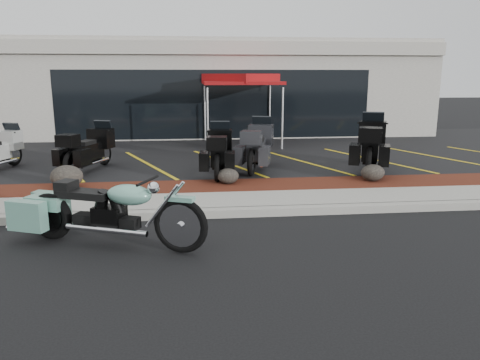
{
  "coord_description": "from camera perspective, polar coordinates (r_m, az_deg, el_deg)",
  "views": [
    {
      "loc": [
        -1.04,
        -7.54,
        2.62
      ],
      "look_at": [
        -0.08,
        1.2,
        0.63
      ],
      "focal_mm": 35.0,
      "sensor_mm": 36.0,
      "label": 1
    }
  ],
  "objects": [
    {
      "name": "touring_white",
      "position": [
        14.31,
        -25.96,
        3.93
      ],
      "size": [
        1.42,
        2.19,
        1.19
      ],
      "primitive_type": null,
      "rotation": [
        0.0,
        0.0,
        1.23
      ],
      "color": "#B7B8B3",
      "rests_on": "upper_lot"
    },
    {
      "name": "curb",
      "position": [
        8.88,
        0.73,
        -3.91
      ],
      "size": [
        24.0,
        0.25,
        0.15
      ],
      "primitive_type": "cube",
      "color": "gray",
      "rests_on": "ground"
    },
    {
      "name": "sidewalk",
      "position": [
        9.55,
        0.22,
        -2.71
      ],
      "size": [
        24.0,
        1.2,
        0.15
      ],
      "primitive_type": "cube",
      "color": "gray",
      "rests_on": "ground"
    },
    {
      "name": "boulder_right",
      "position": [
        11.47,
        15.88,
        0.87
      ],
      "size": [
        0.56,
        0.47,
        0.4
      ],
      "primitive_type": "ellipsoid",
      "color": "black",
      "rests_on": "mulch_bed"
    },
    {
      "name": "mulch_bed",
      "position": [
        10.7,
        -0.51,
        -0.99
      ],
      "size": [
        24.0,
        1.2,
        0.16
      ],
      "primitive_type": "cube",
      "color": "#34180B",
      "rests_on": "ground"
    },
    {
      "name": "boulder_left",
      "position": [
        11.04,
        -20.37,
        0.4
      ],
      "size": [
        0.71,
        0.59,
        0.5
      ],
      "primitive_type": "ellipsoid",
      "color": "black",
      "rests_on": "mulch_bed"
    },
    {
      "name": "hero_cruiser",
      "position": [
        6.96,
        -7.26,
        -4.52
      ],
      "size": [
        3.28,
        1.98,
        1.13
      ],
      "primitive_type": null,
      "rotation": [
        0.0,
        0.0,
        -0.39
      ],
      "color": "#6BA795",
      "rests_on": "ground"
    },
    {
      "name": "ground",
      "position": [
        8.05,
        1.51,
        -6.24
      ],
      "size": [
        90.0,
        90.0,
        0.0
      ],
      "primitive_type": "plane",
      "color": "black",
      "rests_on": "ground"
    },
    {
      "name": "popup_canopy",
      "position": [
        16.83,
        0.15,
        12.04
      ],
      "size": [
        3.48,
        3.48,
        2.5
      ],
      "rotation": [
        0.0,
        0.0,
        -0.38
      ],
      "color": "silver",
      "rests_on": "upper_lot"
    },
    {
      "name": "upper_lot",
      "position": [
        15.98,
        -2.45,
        3.56
      ],
      "size": [
        26.0,
        9.6,
        0.15
      ],
      "primitive_type": "cube",
      "color": "black",
      "rests_on": "ground"
    },
    {
      "name": "boulder_mid",
      "position": [
        10.77,
        -1.48,
        0.5
      ],
      "size": [
        0.5,
        0.42,
        0.35
      ],
      "primitive_type": "ellipsoid",
      "color": "black",
      "rests_on": "mulch_bed"
    },
    {
      "name": "touring_black_rear",
      "position": [
        13.58,
        15.8,
        4.92
      ],
      "size": [
        1.89,
        2.7,
        1.47
      ],
      "primitive_type": null,
      "rotation": [
        0.0,
        0.0,
        1.16
      ],
      "color": "black",
      "rests_on": "upper_lot"
    },
    {
      "name": "dealership_building",
      "position": [
        22.04,
        -3.62,
        11.11
      ],
      "size": [
        18.0,
        8.16,
        4.0
      ],
      "color": "gray",
      "rests_on": "ground"
    },
    {
      "name": "traffic_cone",
      "position": [
        15.53,
        -2.19,
        4.5
      ],
      "size": [
        0.36,
        0.36,
        0.5
      ],
      "primitive_type": "cone",
      "rotation": [
        0.0,
        0.0,
        -0.01
      ],
      "color": "#CB4806",
      "rests_on": "upper_lot"
    },
    {
      "name": "touring_grey",
      "position": [
        13.16,
        2.65,
        4.89
      ],
      "size": [
        1.53,
        2.48,
        1.35
      ],
      "primitive_type": null,
      "rotation": [
        0.0,
        0.0,
        1.27
      ],
      "color": "#2A2B2F",
      "rests_on": "upper_lot"
    },
    {
      "name": "touring_black_mid",
      "position": [
        12.48,
        -2.42,
        4.3
      ],
      "size": [
        1.09,
        2.29,
        1.28
      ],
      "primitive_type": null,
      "rotation": [
        0.0,
        0.0,
        1.46
      ],
      "color": "black",
      "rests_on": "upper_lot"
    },
    {
      "name": "touring_black_front",
      "position": [
        13.5,
        -16.29,
        4.38
      ],
      "size": [
        1.52,
        2.3,
        1.25
      ],
      "primitive_type": null,
      "rotation": [
        0.0,
        0.0,
        1.21
      ],
      "color": "black",
      "rests_on": "upper_lot"
    }
  ]
}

